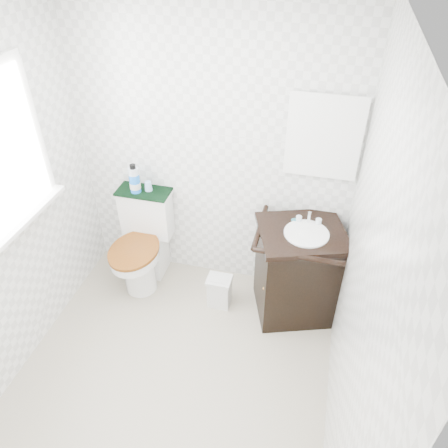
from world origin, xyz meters
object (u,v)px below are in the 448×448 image
at_px(cup, 148,186).
at_px(toilet, 144,245).
at_px(vanity, 297,270).
at_px(mouthwash_bottle, 134,180).
at_px(trash_bin, 219,291).

bearing_deg(cup, toilet, -105.78).
bearing_deg(vanity, mouthwash_bottle, 173.31).
xyz_separation_m(mouthwash_bottle, cup, (0.09, 0.04, -0.07)).
bearing_deg(cup, mouthwash_bottle, -154.75).
distance_m(toilet, trash_bin, 0.77).
xyz_separation_m(trash_bin, cup, (-0.68, 0.31, 0.74)).
xyz_separation_m(toilet, vanity, (1.33, -0.06, 0.07)).
distance_m(trash_bin, cup, 1.05).
height_order(toilet, mouthwash_bottle, mouthwash_bottle).
relative_size(toilet, trash_bin, 2.86).
xyz_separation_m(vanity, cup, (-1.29, 0.21, 0.46)).
height_order(toilet, vanity, vanity).
bearing_deg(mouthwash_bottle, vanity, -6.69).
height_order(toilet, cup, cup).
distance_m(vanity, mouthwash_bottle, 1.49).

